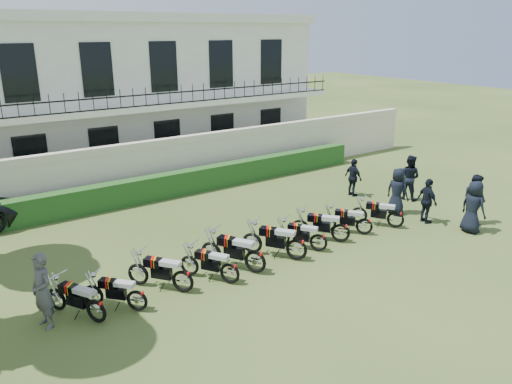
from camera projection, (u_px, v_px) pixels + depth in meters
ground at (268, 259)px, 15.30m from camera, size 100.00×100.00×0.00m
perimeter_wall at (157, 166)px, 21.16m from camera, size 30.00×0.35×2.30m
hedge at (187, 182)px, 21.29m from camera, size 18.00×0.60×1.00m
building at (104, 92)px, 25.01m from camera, size 20.40×9.60×7.40m
motorcycle_0 at (96, 306)px, 11.81m from camera, size 1.01×1.68×1.02m
motorcycle_1 at (137, 296)px, 12.31m from camera, size 1.24×1.37×0.96m
motorcycle_2 at (183, 276)px, 13.18m from camera, size 1.27×1.62×1.07m
motorcycle_3 at (230, 269)px, 13.65m from camera, size 1.07×1.61×1.01m
motorcycle_4 at (255, 256)px, 14.22m from camera, size 1.15×1.90×1.16m
motorcycle_5 at (297, 245)px, 15.02m from camera, size 1.29×1.78×1.15m
motorcycle_6 at (319, 238)px, 15.65m from camera, size 1.08×1.54×0.98m
motorcycle_7 at (341, 228)px, 16.31m from camera, size 1.31×1.61×1.08m
motorcycle_8 at (365, 222)px, 16.93m from camera, size 1.20×1.47×0.99m
motorcycle_9 at (396, 216)px, 17.50m from camera, size 1.13×1.61×1.02m
inspector at (42, 291)px, 11.56m from camera, size 0.62×0.78×1.86m
officer_0 at (473, 207)px, 17.04m from camera, size 0.63×0.93×1.84m
officer_1 at (474, 199)px, 17.84m from camera, size 0.95×1.07×1.83m
officer_2 at (427, 201)px, 17.90m from camera, size 0.64×1.04×1.66m
officer_3 at (397, 191)px, 18.77m from camera, size 0.73×0.97×1.79m
officer_4 at (409, 177)px, 20.38m from camera, size 0.94×1.07×1.87m
officer_5 at (353, 178)px, 20.82m from camera, size 0.43×0.95×1.60m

